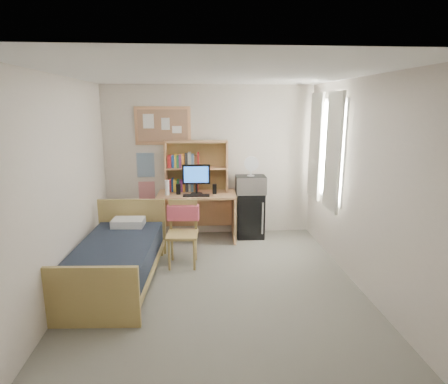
{
  "coord_description": "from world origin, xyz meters",
  "views": [
    {
      "loc": [
        -0.24,
        -4.38,
        2.26
      ],
      "look_at": [
        0.19,
        1.2,
        0.96
      ],
      "focal_mm": 30.0,
      "sensor_mm": 36.0,
      "label": 1
    }
  ],
  "objects": [
    {
      "name": "wall_right",
      "position": [
        1.8,
        0.0,
        1.3
      ],
      "size": [
        0.04,
        4.2,
        2.6
      ],
      "primitive_type": "cube",
      "color": "silver",
      "rests_on": "floor"
    },
    {
      "name": "bed",
      "position": [
        -1.28,
        0.18,
        0.27
      ],
      "size": [
        1.08,
        1.99,
        0.53
      ],
      "primitive_type": "cube",
      "rotation": [
        0.0,
        0.0,
        -0.06
      ],
      "color": "#19202D",
      "rests_on": "floor"
    },
    {
      "name": "speaker_left",
      "position": [
        -0.53,
        1.7,
        0.9
      ],
      "size": [
        0.07,
        0.07,
        0.17
      ],
      "primitive_type": "cube",
      "rotation": [
        0.0,
        0.0,
        -0.03
      ],
      "color": "black",
      "rests_on": "desk"
    },
    {
      "name": "floor",
      "position": [
        0.0,
        0.0,
        -0.01
      ],
      "size": [
        3.6,
        4.2,
        0.02
      ],
      "primitive_type": "cube",
      "color": "gray",
      "rests_on": "ground"
    },
    {
      "name": "hutch",
      "position": [
        -0.22,
        1.9,
        1.25
      ],
      "size": [
        1.07,
        0.3,
        0.87
      ],
      "primitive_type": "cube",
      "rotation": [
        0.0,
        0.0,
        -0.03
      ],
      "color": "tan",
      "rests_on": "desk"
    },
    {
      "name": "wall_left",
      "position": [
        -1.8,
        0.0,
        1.3
      ],
      "size": [
        0.04,
        4.2,
        2.6
      ],
      "primitive_type": "cube",
      "color": "silver",
      "rests_on": "floor"
    },
    {
      "name": "window_unit",
      "position": [
        1.75,
        1.2,
        1.6
      ],
      "size": [
        0.1,
        1.4,
        1.7
      ],
      "primitive_type": "cube",
      "color": "white",
      "rests_on": "wall_right"
    },
    {
      "name": "monitor",
      "position": [
        -0.23,
        1.69,
        1.06
      ],
      "size": [
        0.46,
        0.05,
        0.49
      ],
      "primitive_type": "cube",
      "rotation": [
        0.0,
        0.0,
        -0.03
      ],
      "color": "black",
      "rests_on": "desk"
    },
    {
      "name": "desk_chair",
      "position": [
        -0.44,
        0.69,
        0.47
      ],
      "size": [
        0.5,
        0.5,
        0.94
      ],
      "primitive_type": "cube",
      "rotation": [
        0.0,
        0.0,
        -0.06
      ],
      "color": "tan",
      "rests_on": "floor"
    },
    {
      "name": "desk",
      "position": [
        -0.23,
        1.75,
        0.41
      ],
      "size": [
        1.32,
        0.69,
        0.81
      ],
      "primitive_type": "cube",
      "rotation": [
        0.0,
        0.0,
        -0.03
      ],
      "color": "tan",
      "rests_on": "floor"
    },
    {
      "name": "keyboard",
      "position": [
        -0.24,
        1.55,
        0.82
      ],
      "size": [
        0.43,
        0.15,
        0.02
      ],
      "primitive_type": "cube",
      "rotation": [
        0.0,
        0.0,
        -0.03
      ],
      "color": "black",
      "rests_on": "desk"
    },
    {
      "name": "wall_front",
      "position": [
        0.0,
        -2.1,
        1.3
      ],
      "size": [
        3.6,
        0.04,
        2.6
      ],
      "primitive_type": "cube",
      "color": "silver",
      "rests_on": "floor"
    },
    {
      "name": "hoodie",
      "position": [
        -0.43,
        0.89,
        0.73
      ],
      "size": [
        0.47,
        0.17,
        0.22
      ],
      "primitive_type": "cube",
      "rotation": [
        0.0,
        0.0,
        -0.06
      ],
      "color": "#EA596F",
      "rests_on": "desk_chair"
    },
    {
      "name": "poster_wave",
      "position": [
        -1.1,
        2.09,
        1.25
      ],
      "size": [
        0.3,
        0.01,
        0.42
      ],
      "primitive_type": "cube",
      "color": "#255E95",
      "rests_on": "wall_back"
    },
    {
      "name": "speaker_right",
      "position": [
        0.07,
        1.68,
        0.9
      ],
      "size": [
        0.07,
        0.07,
        0.17
      ],
      "primitive_type": "cube",
      "rotation": [
        0.0,
        0.0,
        -0.03
      ],
      "color": "black",
      "rests_on": "desk"
    },
    {
      "name": "mini_fridge",
      "position": [
        0.69,
        1.84,
        0.4
      ],
      "size": [
        0.48,
        0.48,
        0.79
      ],
      "primitive_type": "cube",
      "rotation": [
        0.0,
        0.0,
        -0.03
      ],
      "color": "black",
      "rests_on": "floor"
    },
    {
      "name": "microwave",
      "position": [
        0.69,
        1.82,
        0.94
      ],
      "size": [
        0.51,
        0.4,
        0.29
      ],
      "primitive_type": "cube",
      "rotation": [
        0.0,
        0.0,
        -0.03
      ],
      "color": "silver",
      "rests_on": "mini_fridge"
    },
    {
      "name": "wall_back",
      "position": [
        0.0,
        2.1,
        1.3
      ],
      "size": [
        3.6,
        0.04,
        2.6
      ],
      "primitive_type": "cube",
      "color": "silver",
      "rests_on": "floor"
    },
    {
      "name": "desk_fan",
      "position": [
        0.69,
        1.82,
        1.23
      ],
      "size": [
        0.25,
        0.25,
        0.3
      ],
      "primitive_type": "cylinder",
      "rotation": [
        0.0,
        0.0,
        -0.03
      ],
      "color": "white",
      "rests_on": "microwave"
    },
    {
      "name": "bulletin_board",
      "position": [
        -0.78,
        2.08,
        1.92
      ],
      "size": [
        0.94,
        0.03,
        0.64
      ],
      "primitive_type": "cube",
      "color": "#A17555",
      "rests_on": "wall_back"
    },
    {
      "name": "curtain_left",
      "position": [
        1.72,
        0.8,
        1.6
      ],
      "size": [
        0.04,
        0.55,
        1.7
      ],
      "primitive_type": "cube",
      "color": "silver",
      "rests_on": "wall_right"
    },
    {
      "name": "pillow",
      "position": [
        -1.24,
        0.93,
        0.59
      ],
      "size": [
        0.47,
        0.34,
        0.11
      ],
      "primitive_type": "cube",
      "rotation": [
        0.0,
        0.0,
        -0.06
      ],
      "color": "white",
      "rests_on": "bed"
    },
    {
      "name": "poster_japan",
      "position": [
        -1.1,
        2.09,
        0.78
      ],
      "size": [
        0.28,
        0.01,
        0.36
      ],
      "primitive_type": "cube",
      "color": "red",
      "rests_on": "wall_back"
    },
    {
      "name": "water_bottle",
      "position": [
        -0.71,
        1.67,
        0.94
      ],
      "size": [
        0.07,
        0.07,
        0.25
      ],
      "primitive_type": "cylinder",
      "rotation": [
        0.0,
        0.0,
        -0.03
      ],
      "color": "white",
      "rests_on": "desk"
    },
    {
      "name": "curtain_right",
      "position": [
        1.72,
        1.6,
        1.6
      ],
      "size": [
        0.04,
        0.55,
        1.7
      ],
      "primitive_type": "cube",
      "color": "silver",
      "rests_on": "wall_right"
    },
    {
      "name": "ceiling",
      "position": [
        0.0,
        0.0,
        2.6
      ],
      "size": [
        3.6,
        4.2,
        0.02
      ],
      "primitive_type": "cube",
      "color": "white",
      "rests_on": "wall_back"
    }
  ]
}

